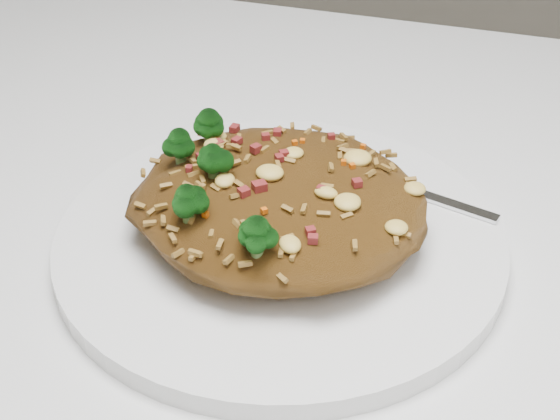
# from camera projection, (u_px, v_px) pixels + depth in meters

# --- Properties ---
(dining_table) EXTENTS (1.20, 0.80, 0.75)m
(dining_table) POSITION_uv_depth(u_px,v_px,m) (159.00, 323.00, 0.57)
(dining_table) COLOR white
(dining_table) RESTS_ON ground
(plate) EXTENTS (0.28, 0.28, 0.01)m
(plate) POSITION_uv_depth(u_px,v_px,m) (280.00, 238.00, 0.49)
(plate) COLOR white
(plate) RESTS_ON dining_table
(fried_rice) EXTENTS (0.18, 0.17, 0.06)m
(fried_rice) POSITION_uv_depth(u_px,v_px,m) (278.00, 191.00, 0.47)
(fried_rice) COLOR brown
(fried_rice) RESTS_ON plate
(fork) EXTENTS (0.16, 0.06, 0.00)m
(fork) POSITION_uv_depth(u_px,v_px,m) (394.00, 185.00, 0.53)
(fork) COLOR silver
(fork) RESTS_ON plate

